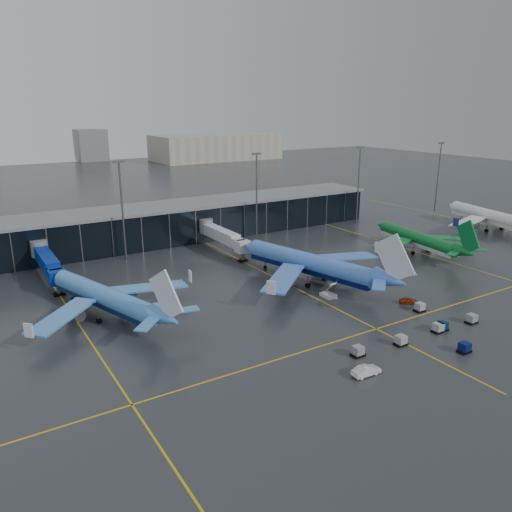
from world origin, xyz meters
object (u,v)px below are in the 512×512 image
airliner_arkefly (103,285)px  service_van_red (409,301)px  service_van_white (366,371)px  airliner_aer_lingus (418,231)px  airliner_klm_near (309,252)px  mobile_airstair (328,294)px  airliner_ba (492,209)px  baggage_carts (429,331)px

airliner_arkefly → service_van_red: size_ratio=11.28×
service_van_white → airliner_aer_lingus: bearing=-52.0°
airliner_klm_near → service_van_red: (9.28, -21.04, -6.44)m
airliner_arkefly → service_van_white: bearing=-75.6°
airliner_klm_near → mobile_airstair: 11.90m
airliner_klm_near → airliner_aer_lingus: size_ratio=1.20×
airliner_ba → mobile_airstair: bearing=-154.8°
airliner_aer_lingus → airliner_ba: 40.04m
airliner_arkefly → service_van_red: (53.93, -26.12, -5.63)m
airliner_arkefly → mobile_airstair: (42.33, -14.92, -5.48)m
airliner_klm_near → service_van_white: 41.82m
mobile_airstair → baggage_carts: bearing=-82.7°
airliner_ba → mobile_airstair: size_ratio=12.84×
airliner_klm_near → airliner_ba: 80.29m
airliner_ba → airliner_arkefly: bearing=-165.9°
airliner_aer_lingus → mobile_airstair: bearing=-153.6°
airliner_arkefly → service_van_white: 50.42m
baggage_carts → service_van_white: 19.43m
airliner_ba → service_van_red: 76.82m
airliner_aer_lingus → baggage_carts: bearing=-128.2°
airliner_arkefly → service_van_red: airliner_arkefly is taller
airliner_aer_lingus → mobile_airstair: (-42.39, -13.77, -5.12)m
airliner_klm_near → airliner_ba: bearing=-8.1°
airliner_aer_lingus → airliner_ba: bearing=15.4°
mobile_airstair → service_van_red: 16.13m
baggage_carts → mobile_airstair: mobile_airstair is taller
airliner_aer_lingus → service_van_white: bearing=-136.1°
airliner_klm_near → airliner_aer_lingus: airliner_klm_near is taller
airliner_arkefly → airliner_klm_near: size_ratio=0.89×
airliner_ba → service_van_red: bearing=-144.6°
airliner_klm_near → baggage_carts: airliner_klm_near is taller
baggage_carts → mobile_airstair: (-3.39, 23.11, 0.01)m
mobile_airstair → service_van_white: size_ratio=0.73×
airliner_arkefly → airliner_ba: 124.51m
airliner_ba → airliner_klm_near: bearing=-161.3°
airliner_klm_near → airliner_aer_lingus: 40.28m
baggage_carts → service_van_red: bearing=55.4°
airliner_klm_near → airliner_arkefly: bearing=159.1°
baggage_carts → airliner_aer_lingus: bearing=43.4°
airliner_aer_lingus → airliner_ba: airliner_ba is taller
airliner_klm_near → mobile_airstair: airliner_klm_near is taller
airliner_arkefly → baggage_carts: 59.73m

